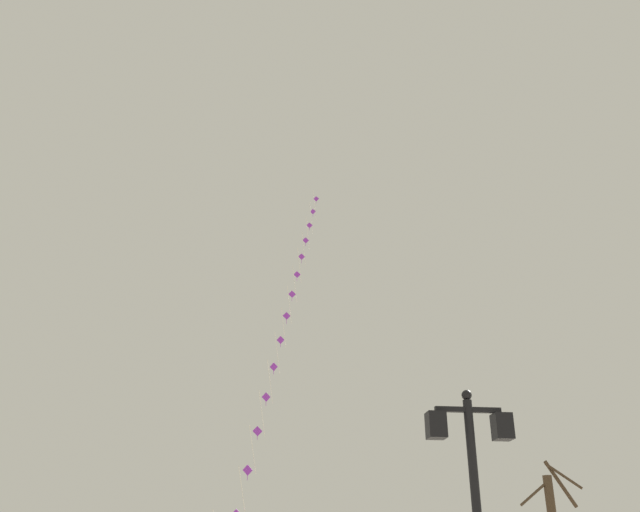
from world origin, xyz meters
The scene contains 2 objects.
twin_lantern_lamp_post centered at (2.26, 8.21, 3.06)m, with size 1.33×0.28×4.40m.
kite_train centered at (0.53, 26.62, 11.73)m, with size 4.83×16.27×22.52m.
Camera 1 is at (-1.27, -2.22, 1.85)m, focal length 38.74 mm.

